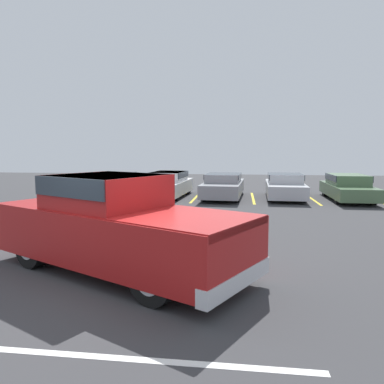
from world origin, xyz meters
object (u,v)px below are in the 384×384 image
parked_sedan_b (168,184)px  parked_sedan_c (223,185)px  pickup_truck (118,225)px  parked_sedan_e (348,186)px  parked_sedan_a (114,184)px  parked_sedan_d (285,185)px

parked_sedan_b → parked_sedan_c: parked_sedan_b is taller
pickup_truck → parked_sedan_b: bearing=124.0°
pickup_truck → parked_sedan_b: 11.69m
pickup_truck → parked_sedan_c: (1.49, 11.56, -0.28)m
parked_sedan_b → parked_sedan_c: 2.79m
pickup_truck → parked_sedan_c: size_ratio=1.21×
parked_sedan_c → parked_sedan_e: bearing=93.1°
pickup_truck → parked_sedan_b: (-1.30, 11.62, -0.26)m
parked_sedan_b → parked_sedan_a: bearing=-86.4°
parked_sedan_e → parked_sedan_d: bearing=-95.0°
parked_sedan_e → parked_sedan_c: bearing=-89.3°
parked_sedan_a → parked_sedan_c: parked_sedan_c is taller
parked_sedan_b → parked_sedan_d: bearing=95.7°
parked_sedan_a → pickup_truck: bearing=22.4°
parked_sedan_a → parked_sedan_e: 11.54m
parked_sedan_c → parked_sedan_e: size_ratio=1.01×
parked_sedan_b → parked_sedan_c: size_ratio=0.98×
parked_sedan_c → parked_sedan_d: (3.01, 0.28, -0.00)m
parked_sedan_b → parked_sedan_d: parked_sedan_b is taller
pickup_truck → parked_sedan_e: bearing=85.0°
parked_sedan_b → parked_sedan_d: (5.80, 0.21, -0.03)m
pickup_truck → parked_sedan_c: bearing=110.3°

